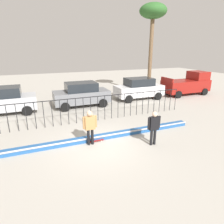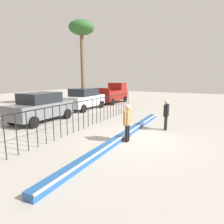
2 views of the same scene
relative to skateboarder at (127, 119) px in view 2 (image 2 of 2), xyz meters
The scene contains 10 objects.
ground_plane 1.12m from the skateboarder, 23.01° to the right, with size 60.00×60.00×0.00m, color #ADA89E.
bowl_coping_ledge 1.06m from the skateboarder, 39.90° to the left, with size 11.00×0.40×0.27m.
perimeter_fence 3.06m from the skateboarder, 81.90° to the left, with size 14.04×0.04×1.60m.
skateboarder is the anchor object (origin of this frame).
skateboard 1.03m from the skateboarder, 30.59° to the left, with size 0.80×0.20×0.07m.
camera_operator 3.00m from the skateboarder, 22.25° to the right, with size 0.68×0.25×1.68m.
parked_car_gray 6.72m from the skateboarder, 79.94° to the left, with size 4.30×2.12×1.90m.
parked_car_white 9.56m from the skateboarder, 46.85° to the left, with size 4.30×2.12×1.90m.
pickup_truck 13.73m from the skateboarder, 29.60° to the left, with size 4.70×2.12×2.24m.
palm_tree_tall 13.53m from the skateboarder, 44.82° to the left, with size 2.48×2.48×8.32m.
Camera 2 is at (-8.19, -3.01, 2.87)m, focal length 30.86 mm.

